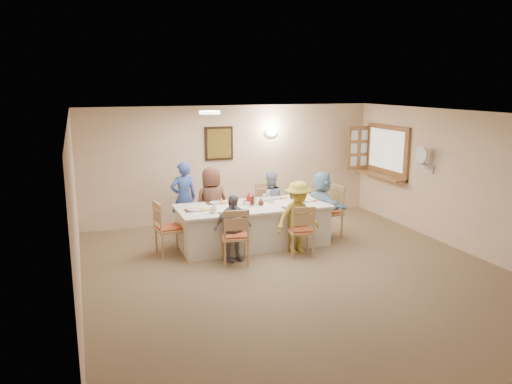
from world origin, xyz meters
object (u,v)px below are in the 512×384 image
object	(u,v)px
diner_front_left	(233,228)
condiment_ketchup	(249,199)
chair_front_left	(235,235)
diner_front_right	(298,217)
chair_back_left	(211,214)
chair_front_right	(301,230)
chair_left_end	(169,228)
diner_back_right	(270,202)
dining_table	(253,225)
serving_hatch	(387,152)
chair_right_end	(328,211)
caregiver	(184,198)
diner_back_left	(212,203)
diner_right_end	(322,205)
desk_fan	(423,158)
chair_back_right	(268,207)

from	to	relation	value
diner_front_left	condiment_ketchup	world-z (taller)	diner_front_left
chair_front_left	condiment_ketchup	xyz separation A→B (m)	(0.51, 0.78, 0.40)
diner_front_right	chair_back_left	bearing A→B (deg)	123.06
chair_front_right	diner_front_right	distance (m)	0.22
chair_left_end	diner_back_right	size ratio (longest dim) A/B	0.78
chair_front_right	diner_back_right	bearing A→B (deg)	-80.43
condiment_ketchup	chair_front_right	bearing A→B (deg)	-48.70
dining_table	chair_back_left	bearing A→B (deg)	126.87
diner_back_right	diner_front_right	bearing A→B (deg)	93.30
serving_hatch	diner_front_left	bearing A→B (deg)	-159.55
chair_front_right	chair_right_end	xyz separation A→B (m)	(0.95, 0.80, 0.05)
chair_front_right	diner_front_left	xyz separation A→B (m)	(-1.20, 0.12, 0.12)
diner_front_left	diner_front_right	distance (m)	1.20
chair_back_left	caregiver	size ratio (longest dim) A/B	0.60
dining_table	condiment_ketchup	distance (m)	0.51
chair_front_left	chair_left_end	xyz separation A→B (m)	(-0.95, 0.80, 0.00)
dining_table	diner_front_left	distance (m)	0.93
serving_hatch	chair_back_left	world-z (taller)	serving_hatch
dining_table	diner_back_left	world-z (taller)	diner_back_left
chair_back_left	diner_front_right	world-z (taller)	diner_front_right
chair_front_right	diner_back_right	size ratio (longest dim) A/B	0.74
dining_table	diner_right_end	world-z (taller)	diner_right_end
caregiver	diner_back_right	bearing A→B (deg)	156.04
serving_hatch	diner_back_left	world-z (taller)	serving_hatch
serving_hatch	chair_front_right	bearing A→B (deg)	-150.08
chair_back_left	caregiver	world-z (taller)	caregiver
diner_back_left	diner_right_end	xyz separation A→B (m)	(2.02, -0.68, -0.05)
diner_front_left	diner_back_right	bearing A→B (deg)	39.25
chair_front_right	chair_right_end	world-z (taller)	chair_right_end
diner_front_left	caregiver	world-z (taller)	caregiver
desk_fan	chair_front_left	distance (m)	4.04
dining_table	caregiver	xyz separation A→B (m)	(-1.05, 1.15, 0.35)
serving_hatch	desk_fan	xyz separation A→B (m)	(-0.11, -1.35, 0.05)
serving_hatch	dining_table	size ratio (longest dim) A/B	0.54
chair_back_right	condiment_ketchup	xyz separation A→B (m)	(-0.69, -0.82, 0.40)
chair_left_end	diner_back_left	world-z (taller)	diner_back_left
chair_front_left	diner_right_end	distance (m)	2.18
chair_back_left	condiment_ketchup	world-z (taller)	condiment_ketchup
chair_back_left	diner_back_right	xyz separation A→B (m)	(1.20, -0.12, 0.18)
desk_fan	diner_back_left	world-z (taller)	desk_fan
diner_back_right	diner_right_end	xyz separation A→B (m)	(0.82, -0.68, 0.03)
serving_hatch	dining_table	world-z (taller)	serving_hatch
chair_back_right	diner_front_left	size ratio (longest dim) A/B	0.83
chair_front_right	diner_front_left	size ratio (longest dim) A/B	0.79
chair_front_right	diner_right_end	size ratio (longest dim) A/B	0.70
desk_fan	diner_right_end	distance (m)	2.14
chair_left_end	diner_back_right	bearing A→B (deg)	-80.34
chair_back_left	diner_back_left	size ratio (longest dim) A/B	0.63
diner_back_left	diner_right_end	size ratio (longest dim) A/B	1.07
desk_fan	caregiver	xyz separation A→B (m)	(-4.34, 1.69, -0.82)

